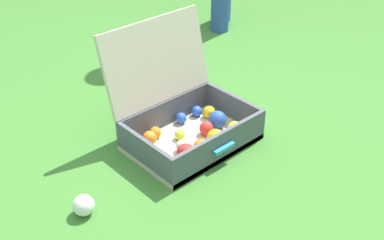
# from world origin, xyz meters

# --- Properties ---
(ground_plane) EXTENTS (16.00, 16.00, 0.00)m
(ground_plane) POSITION_xyz_m (0.00, 0.00, 0.00)
(ground_plane) COLOR #3D7A2D
(open_suitcase) EXTENTS (0.54, 0.49, 0.51)m
(open_suitcase) POSITION_xyz_m (-0.00, 0.07, 0.11)
(open_suitcase) COLOR beige
(open_suitcase) RESTS_ON ground
(stray_ball_on_grass) EXTENTS (0.08, 0.08, 0.08)m
(stray_ball_on_grass) POSITION_xyz_m (-0.60, -0.03, 0.04)
(stray_ball_on_grass) COLOR white
(stray_ball_on_grass) RESTS_ON ground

